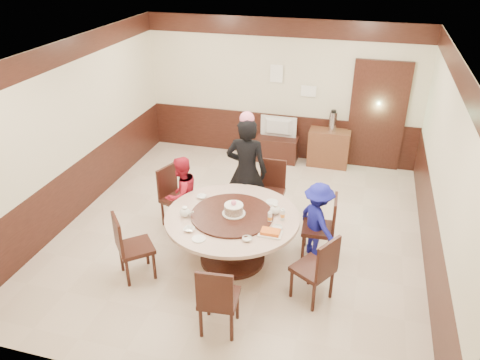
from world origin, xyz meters
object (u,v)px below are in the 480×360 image
(banquet_table, at_px, (232,229))
(thermos, at_px, (333,121))
(shrimp_platter, at_px, (270,233))
(person_red, at_px, (182,194))
(side_cabinet, at_px, (329,148))
(person_blue, at_px, (318,220))
(person_standing, at_px, (247,171))
(tv_stand, at_px, (277,149))
(birthday_cake, at_px, (234,209))
(television, at_px, (278,128))

(banquet_table, bearing_deg, thermos, 74.12)
(banquet_table, relative_size, shrimp_platter, 6.18)
(banquet_table, xyz_separation_m, person_red, (-0.98, 0.58, 0.08))
(shrimp_platter, bearing_deg, side_cabinet, 84.44)
(shrimp_platter, distance_m, thermos, 3.86)
(person_blue, bearing_deg, thermos, -39.42)
(person_standing, height_order, side_cabinet, person_standing)
(banquet_table, xyz_separation_m, person_blue, (1.12, 0.46, 0.05))
(tv_stand, bearing_deg, birthday_cake, -88.48)
(banquet_table, height_order, person_standing, person_standing)
(tv_stand, height_order, side_cabinet, side_cabinet)
(thermos, bearing_deg, tv_stand, -178.40)
(birthday_cake, relative_size, tv_stand, 0.38)
(birthday_cake, distance_m, television, 3.49)
(shrimp_platter, bearing_deg, banquet_table, 153.26)
(person_red, distance_m, side_cabinet, 3.55)
(person_blue, distance_m, side_cabinet, 3.08)
(shrimp_platter, bearing_deg, tv_stand, 100.03)
(person_blue, height_order, shrimp_platter, person_blue)
(banquet_table, distance_m, shrimp_platter, 0.72)
(person_blue, distance_m, tv_stand, 3.28)
(person_red, bearing_deg, shrimp_platter, 86.09)
(shrimp_platter, xyz_separation_m, television, (-0.67, 3.80, -0.07))
(birthday_cake, xyz_separation_m, thermos, (0.98, 3.52, 0.09))
(shrimp_platter, bearing_deg, thermos, 83.98)
(side_cabinet, bearing_deg, person_blue, -87.18)
(person_standing, xyz_separation_m, television, (0.01, 2.41, -0.18))
(side_cabinet, height_order, thermos, thermos)
(person_standing, relative_size, side_cabinet, 2.22)
(banquet_table, relative_size, side_cabinet, 2.32)
(tv_stand, bearing_deg, banquet_table, -88.82)
(person_standing, relative_size, person_blue, 1.54)
(birthday_cake, bearing_deg, side_cabinet, 74.85)
(person_red, distance_m, television, 3.06)
(side_cabinet, xyz_separation_m, thermos, (0.03, 0.00, 0.56))
(person_red, xyz_separation_m, shrimp_platter, (1.58, -0.88, 0.16))
(person_red, bearing_deg, person_blue, 112.03)
(person_blue, distance_m, birthday_cake, 1.22)
(person_red, relative_size, thermos, 3.25)
(birthday_cake, distance_m, shrimp_platter, 0.66)
(person_red, height_order, tv_stand, person_red)
(birthday_cake, bearing_deg, person_blue, 22.33)
(banquet_table, xyz_separation_m, television, (-0.07, 3.50, 0.18))
(side_cabinet, bearing_deg, television, -178.36)
(person_blue, bearing_deg, side_cabinet, -38.85)
(tv_stand, bearing_deg, person_standing, -90.34)
(banquet_table, distance_m, person_red, 1.15)
(person_standing, bearing_deg, side_cabinet, -115.65)
(shrimp_platter, bearing_deg, person_red, 150.82)
(person_standing, bearing_deg, birthday_cake, 93.47)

